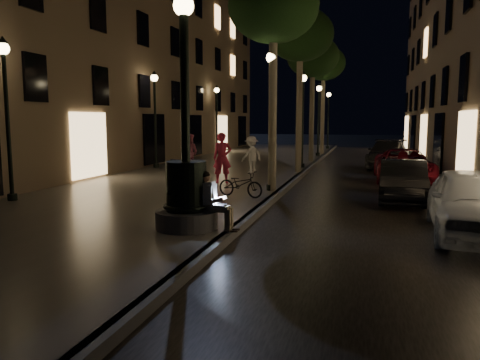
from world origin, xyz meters
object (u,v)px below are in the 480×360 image
(car_front, at_px, (473,202))
(pedestrian_red, at_px, (222,158))
(lamp_curb_d, at_px, (328,112))
(bicycle, at_px, (241,184))
(lamp_curb_a, at_px, (271,101))
(pedestrian_white, at_px, (252,155))
(tree_third, at_px, (313,58))
(stroller, at_px, (184,173))
(fountain_lamppost, at_px, (186,183))
(lamp_left_c, at_px, (217,111))
(lamp_curb_c, at_px, (319,110))
(car_second, at_px, (403,181))
(seated_man_laptop, at_px, (212,199))
(car_third, at_px, (404,165))
(lamp_curb_b, at_px, (303,107))
(lamp_left_a, at_px, (6,98))
(lamp_left_b, at_px, (155,107))
(tree_near, at_px, (274,8))
(tree_second, at_px, (300,36))
(pedestrian_pink, at_px, (190,153))
(car_rear, at_px, (388,154))
(tree_far, at_px, (324,64))

(car_front, distance_m, pedestrian_red, 9.47)
(lamp_curb_d, bearing_deg, bicycle, -91.41)
(lamp_curb_a, xyz_separation_m, pedestrian_white, (-1.89, 4.99, -2.20))
(tree_third, distance_m, stroller, 14.06)
(fountain_lamppost, distance_m, lamp_curb_a, 6.37)
(tree_third, relative_size, stroller, 6.10)
(lamp_left_c, bearing_deg, lamp_curb_a, -66.07)
(lamp_curb_c, height_order, lamp_curb_d, same)
(bicycle, bearing_deg, car_second, -56.46)
(seated_man_laptop, xyz_separation_m, car_front, (5.59, 1.77, -0.13))
(car_third, xyz_separation_m, pedestrian_red, (-6.84, -3.93, 0.48))
(lamp_curb_b, height_order, lamp_left_a, same)
(lamp_left_b, xyz_separation_m, pedestrian_white, (5.21, -1.01, -2.20))
(lamp_curb_d, distance_m, pedestrian_red, 22.85)
(tree_third, height_order, lamp_curb_a, tree_third)
(tree_near, xyz_separation_m, stroller, (-2.95, -0.68, -5.44))
(lamp_left_c, relative_size, bicycle, 3.11)
(seated_man_laptop, height_order, tree_second, tree_second)
(lamp_curb_b, height_order, lamp_left_b, same)
(pedestrian_pink, bearing_deg, car_rear, -136.87)
(tree_second, xyz_separation_m, pedestrian_red, (-2.25, -4.65, -5.17))
(stroller, bearing_deg, pedestrian_red, 88.70)
(tree_far, bearing_deg, pedestrian_white, -98.62)
(tree_second, xyz_separation_m, lamp_curb_c, (-0.10, 10.00, -3.10))
(tree_second, bearing_deg, pedestrian_pink, -165.06)
(tree_near, bearing_deg, fountain_lamppost, -97.13)
(bicycle, bearing_deg, tree_near, -8.21)
(lamp_curb_a, distance_m, car_second, 5.01)
(fountain_lamppost, relative_size, tree_near, 0.71)
(lamp_curb_b, bearing_deg, tree_near, -89.64)
(lamp_curb_b, bearing_deg, tree_far, 89.54)
(lamp_curb_c, xyz_separation_m, lamp_left_b, (-7.10, -10.00, 0.00))
(tree_second, relative_size, car_second, 1.85)
(lamp_left_a, xyz_separation_m, car_second, (11.40, 4.07, -2.58))
(lamp_curb_d, distance_m, lamp_left_b, 19.35)
(tree_third, xyz_separation_m, lamp_left_c, (-7.10, 4.00, -2.90))
(tree_third, distance_m, lamp_curb_d, 12.35)
(lamp_curb_b, distance_m, pedestrian_pink, 6.20)
(lamp_curb_c, height_order, lamp_left_c, same)
(lamp_curb_a, xyz_separation_m, car_third, (4.69, 5.27, -2.55))
(lamp_left_a, relative_size, lamp_left_b, 1.00)
(car_third, height_order, pedestrian_pink, pedestrian_pink)
(pedestrian_white, bearing_deg, tree_second, 154.28)
(stroller, height_order, car_front, car_front)
(seated_man_laptop, xyz_separation_m, car_second, (4.39, 6.07, -0.23))
(tree_second, distance_m, car_third, 7.32)
(lamp_left_c, bearing_deg, lamp_curb_d, 48.41)
(tree_second, distance_m, pedestrian_white, 5.75)
(seated_man_laptop, relative_size, bicycle, 0.84)
(lamp_left_c, distance_m, pedestrian_white, 12.38)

